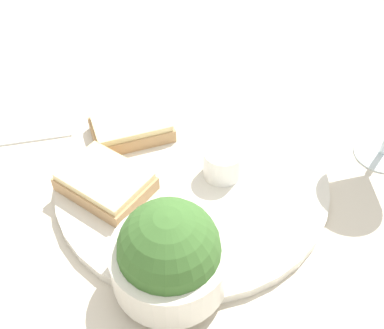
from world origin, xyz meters
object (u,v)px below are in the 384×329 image
Objects in this scene: sauce_ramekin at (223,162)px; napkin at (24,106)px; cheese_toast_near at (105,182)px; cheese_toast_far at (131,128)px; salad_bowl at (169,255)px.

sauce_ramekin reaches higher than napkin.
cheese_toast_near is 0.10m from cheese_toast_far.
cheese_toast_far is at bearing 157.26° from napkin.
napkin is at bearing -48.42° from cheese_toast_near.
cheese_toast_far is (0.06, -0.21, -0.03)m from salad_bowl.
sauce_ramekin is 0.39× the size of cheese_toast_far.
salad_bowl is at bearing 125.78° from cheese_toast_near.
napkin is at bearing -50.68° from salad_bowl.
cheese_toast_near is at bearing 131.58° from napkin.
cheese_toast_near is (0.14, 0.03, -0.01)m from sauce_ramekin.
sauce_ramekin is at bearing 154.31° from napkin.
cheese_toast_near is 1.06× the size of cheese_toast_far.
cheese_toast_near is at bearing 78.57° from cheese_toast_far.
salad_bowl reaches higher than cheese_toast_near.
salad_bowl is at bearing 69.34° from sauce_ramekin.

